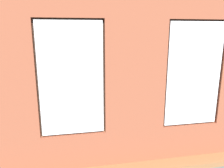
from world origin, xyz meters
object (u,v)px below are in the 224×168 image
remote_black (96,99)px  tv_flatscreen (21,84)px  cup_ceramic (121,94)px  potted_plant_near_tv (37,105)px  couch_left (175,97)px  couch_by_window (128,129)px  papasan_chair (74,88)px  potted_plant_mid_room_small (137,89)px  table_plant_small (103,92)px  potted_plant_corner_near_left (157,78)px  media_console (23,103)px  potted_plant_between_couches (185,108)px  candle_jar (110,96)px  potted_plant_by_left_couch (148,86)px  coffee_table (110,99)px  potted_plant_foreground_right (40,84)px  remote_gray (114,98)px

remote_black → tv_flatscreen: size_ratio=0.18×
cup_ceramic → potted_plant_near_tv: size_ratio=0.07×
tv_flatscreen → potted_plant_near_tv: 1.13m
couch_left → couch_by_window: bearing=-42.7°
papasan_chair → potted_plant_mid_room_small: (-2.13, 0.62, 0.01)m
cup_ceramic → table_plant_small: bearing=4.2°
tv_flatscreen → potted_plant_corner_near_left: size_ratio=0.75×
table_plant_small → media_console: bearing=-5.5°
remote_black → media_console: bearing=-9.5°
media_console → potted_plant_between_couches: (-3.93, 2.35, 0.43)m
table_plant_small → couch_by_window: bearing=95.2°
candle_jar → tv_flatscreen: size_ratio=0.10×
couch_by_window → potted_plant_corner_near_left: size_ratio=1.39×
potted_plant_near_tv → potted_plant_mid_room_small: potted_plant_near_tv is taller
cup_ceramic → table_plant_small: table_plant_small is taller
couch_by_window → couch_left: size_ratio=0.90×
potted_plant_by_left_couch → couch_by_window: bearing=63.5°
cup_ceramic → table_plant_small: (0.57, 0.04, 0.09)m
couch_left → potted_plant_near_tv: 4.20m
remote_black → potted_plant_mid_room_small: (-1.52, -0.87, 0.01)m
table_plant_small → potted_plant_mid_room_small: size_ratio=0.38×
potted_plant_corner_near_left → potted_plant_near_tv: size_ratio=0.92×
table_plant_small → remote_black: bearing=42.6°
couch_by_window → papasan_chair: size_ratio=1.74×
table_plant_small → remote_black: table_plant_small is taller
coffee_table → potted_plant_between_couches: 2.46m
remote_black → potted_plant_mid_room_small: size_ratio=0.26×
potted_plant_by_left_couch → coffee_table: bearing=38.5°
table_plant_small → papasan_chair: 1.53m
couch_by_window → coffee_table: bearing=-89.5°
candle_jar → table_plant_small: (0.18, -0.11, 0.09)m
couch_left → remote_black: 2.57m
cup_ceramic → potted_plant_foreground_right: size_ratio=0.09×
potted_plant_between_couches → potted_plant_mid_room_small: size_ratio=2.37×
coffee_table → potted_plant_between_couches: bearing=124.0°
potted_plant_foreground_right → papasan_chair: bearing=160.1°
couch_by_window → potted_plant_corner_near_left: bearing=-120.1°
coffee_table → potted_plant_mid_room_small: potted_plant_mid_room_small is taller
remote_gray → papasan_chair: size_ratio=0.17×
potted_plant_by_left_couch → media_console: bearing=13.7°
potted_plant_corner_near_left → potted_plant_near_tv: bearing=29.5°
potted_plant_by_left_couch → remote_gray: bearing=42.8°
coffee_table → potted_plant_near_tv: size_ratio=1.04×
remote_black → potted_plant_foreground_right: bearing=-43.8°
potted_plant_corner_near_left → potted_plant_between_couches: size_ratio=0.83×
potted_plant_foreground_right → potted_plant_mid_room_small: potted_plant_foreground_right is taller
couch_left → tv_flatscreen: 4.75m
coffee_table → potted_plant_by_left_couch: (-1.74, -1.38, 0.00)m
media_console → potted_plant_foreground_right: size_ratio=0.91×
tv_flatscreen → papasan_chair: (-1.52, -1.02, -0.44)m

